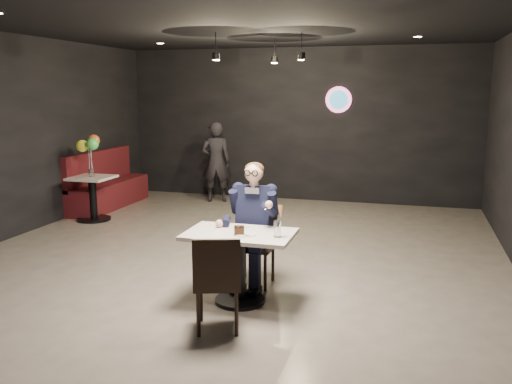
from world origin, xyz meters
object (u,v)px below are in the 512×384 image
(chair_near, at_px, (218,281))
(sundae_glass, at_px, (277,229))
(side_table, at_px, (93,197))
(chair_far, at_px, (255,245))
(booth_bench, at_px, (108,179))
(main_table, at_px, (240,268))
(passerby, at_px, (216,162))
(seated_man, at_px, (255,223))
(balloon_vase, at_px, (91,172))

(chair_near, xyz_separation_m, sundae_glass, (0.41, 0.60, 0.37))
(sundae_glass, relative_size, side_table, 0.20)
(chair_far, bearing_deg, sundae_glass, -55.92)
(chair_far, distance_m, booth_bench, 4.99)
(main_table, bearing_deg, passerby, 112.87)
(booth_bench, relative_size, side_table, 2.62)
(chair_near, relative_size, seated_man, 0.64)
(main_table, distance_m, balloon_vase, 4.49)
(chair_near, distance_m, side_table, 4.91)
(seated_man, xyz_separation_m, side_table, (-3.50, 2.23, -0.31))
(sundae_glass, xyz_separation_m, side_table, (-3.91, 2.83, -0.42))
(chair_far, distance_m, balloon_vase, 4.17)
(chair_near, bearing_deg, main_table, 71.91)
(balloon_vase, bearing_deg, seated_man, -32.42)
(balloon_vase, distance_m, passerby, 2.54)
(side_table, distance_m, balloon_vase, 0.41)
(seated_man, distance_m, side_table, 4.16)
(sundae_glass, bearing_deg, balloon_vase, 144.10)
(balloon_vase, bearing_deg, side_table, 0.00)
(side_table, xyz_separation_m, balloon_vase, (0.00, 0.00, 0.41))
(balloon_vase, bearing_deg, main_table, -38.38)
(sundae_glass, xyz_separation_m, balloon_vase, (-3.91, 2.83, -0.01))
(chair_near, height_order, passerby, passerby)
(chair_near, relative_size, sundae_glass, 5.70)
(chair_far, xyz_separation_m, side_table, (-3.50, 2.23, -0.05))
(chair_far, height_order, side_table, chair_far)
(side_table, height_order, passerby, passerby)
(seated_man, relative_size, balloon_vase, 10.38)
(chair_near, xyz_separation_m, passerby, (-2.05, 5.52, 0.33))
(side_table, bearing_deg, chair_near, -44.43)
(seated_man, distance_m, balloon_vase, 4.15)
(sundae_glass, bearing_deg, seated_man, 124.08)
(sundae_glass, distance_m, balloon_vase, 4.83)
(main_table, distance_m, seated_man, 0.65)
(chair_far, relative_size, passerby, 0.58)
(chair_near, bearing_deg, side_table, 117.48)
(chair_near, distance_m, booth_bench, 5.84)
(passerby, bearing_deg, balloon_vase, 38.85)
(booth_bench, height_order, passerby, passerby)
(main_table, height_order, sundae_glass, sundae_glass)
(seated_man, bearing_deg, booth_bench, 139.70)
(chair_near, bearing_deg, passerby, 92.28)
(booth_bench, bearing_deg, main_table, -44.79)
(passerby, bearing_deg, main_table, 96.59)
(chair_near, xyz_separation_m, booth_bench, (-3.80, 4.43, 0.07))
(main_table, distance_m, chair_near, 0.66)
(side_table, relative_size, balloon_vase, 5.85)
(chair_far, bearing_deg, main_table, -90.00)
(balloon_vase, bearing_deg, chair_near, -44.43)
(chair_near, bearing_deg, balloon_vase, 117.48)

